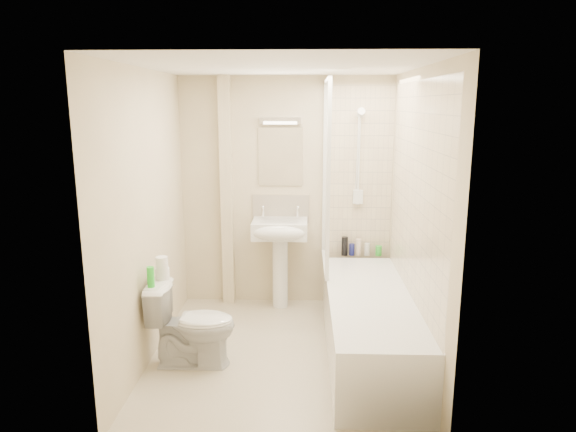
{
  "coord_description": "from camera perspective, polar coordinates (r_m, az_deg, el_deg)",
  "views": [
    {
      "loc": [
        0.19,
        -4.08,
        2.12
      ],
      "look_at": [
        0.05,
        0.2,
        1.18
      ],
      "focal_mm": 32.0,
      "sensor_mm": 36.0,
      "label": 1
    }
  ],
  "objects": [
    {
      "name": "strip_light",
      "position": [
        5.3,
        -0.86,
        10.54
      ],
      "size": [
        0.42,
        0.07,
        0.07
      ],
      "primitive_type": "cube",
      "color": "silver",
      "rests_on": "wall_back"
    },
    {
      "name": "ceiling",
      "position": [
        4.09,
        -0.86,
        16.3
      ],
      "size": [
        2.2,
        2.5,
        0.02
      ],
      "primitive_type": "cube",
      "color": "white",
      "rests_on": "wall_back"
    },
    {
      "name": "toilet_roll_upper",
      "position": [
        4.32,
        -13.85,
        -5.11
      ],
      "size": [
        0.1,
        0.1,
        0.11
      ],
      "primitive_type": "cylinder",
      "color": "white",
      "rests_on": "toilet_roll_lower"
    },
    {
      "name": "shower_fixture",
      "position": [
        5.33,
        7.88,
        6.08
      ],
      "size": [
        0.1,
        0.16,
        0.99
      ],
      "color": "white",
      "rests_on": "wall_back"
    },
    {
      "name": "bottle_cream",
      "position": [
        5.47,
        7.84,
        -3.45
      ],
      "size": [
        0.06,
        0.06,
        0.18
      ],
      "primitive_type": "cylinder",
      "color": "beige",
      "rests_on": "bathtub"
    },
    {
      "name": "wall_back",
      "position": [
        5.41,
        -0.2,
        2.58
      ],
      "size": [
        2.2,
        0.02,
        2.4
      ],
      "primitive_type": "cube",
      "color": "beige",
      "rests_on": "ground"
    },
    {
      "name": "bathtub",
      "position": [
        4.51,
        8.99,
        -11.72
      ],
      "size": [
        0.7,
        2.1,
        0.55
      ],
      "color": "white",
      "rests_on": "ground"
    },
    {
      "name": "toilet_roll_lower",
      "position": [
        4.38,
        -13.79,
        -6.2
      ],
      "size": [
        0.12,
        0.12,
        0.09
      ],
      "primitive_type": "cylinder",
      "color": "white",
      "rests_on": "toilet"
    },
    {
      "name": "tile_back",
      "position": [
        5.39,
        7.82,
        4.85
      ],
      "size": [
        0.7,
        0.01,
        1.75
      ],
      "primitive_type": "cube",
      "color": "beige",
      "rests_on": "wall_back"
    },
    {
      "name": "wall_right",
      "position": [
        4.28,
        14.08,
        -0.43
      ],
      "size": [
        0.02,
        2.5,
        2.4
      ],
      "primitive_type": "cube",
      "color": "beige",
      "rests_on": "ground"
    },
    {
      "name": "bottle_black_b",
      "position": [
        5.46,
        6.31,
        -3.34
      ],
      "size": [
        0.07,
        0.07,
        0.2
      ],
      "primitive_type": "cylinder",
      "color": "black",
      "rests_on": "bathtub"
    },
    {
      "name": "bottle_white_b",
      "position": [
        5.49,
        8.78,
        -3.68
      ],
      "size": [
        0.06,
        0.06,
        0.13
      ],
      "primitive_type": "cylinder",
      "color": "silver",
      "rests_on": "bathtub"
    },
    {
      "name": "shower_screen",
      "position": [
        4.92,
        4.28,
        4.52
      ],
      "size": [
        0.04,
        0.92,
        1.8
      ],
      "color": "white",
      "rests_on": "bathtub"
    },
    {
      "name": "green_bottle",
      "position": [
        4.2,
        -15.01,
        -6.57
      ],
      "size": [
        0.06,
        0.06,
        0.17
      ],
      "primitive_type": "cylinder",
      "color": "green",
      "rests_on": "toilet"
    },
    {
      "name": "floor",
      "position": [
        4.6,
        -0.76,
        -15.08
      ],
      "size": [
        2.5,
        2.5,
        0.0
      ],
      "primitive_type": "plane",
      "color": "beige",
      "rests_on": "ground"
    },
    {
      "name": "mirror",
      "position": [
        5.35,
        -0.83,
        6.58
      ],
      "size": [
        0.46,
        0.01,
        0.6
      ],
      "primitive_type": "cube",
      "color": "white",
      "rests_on": "wall_back"
    },
    {
      "name": "tile_right",
      "position": [
        4.24,
        14.05,
        2.57
      ],
      "size": [
        0.01,
        2.1,
        1.75
      ],
      "primitive_type": "cube",
      "color": "beige",
      "rests_on": "wall_right"
    },
    {
      "name": "pedestal_sink",
      "position": [
        5.27,
        -0.92,
        -2.58
      ],
      "size": [
        0.56,
        0.5,
        1.08
      ],
      "color": "white",
      "rests_on": "ground"
    },
    {
      "name": "bottle_blue",
      "position": [
        5.47,
        7.11,
        -3.71
      ],
      "size": [
        0.06,
        0.06,
        0.12
      ],
      "primitive_type": "cylinder",
      "color": "navy",
      "rests_on": "bathtub"
    },
    {
      "name": "splashback",
      "position": [
        5.43,
        -0.81,
        0.8
      ],
      "size": [
        0.6,
        0.02,
        0.3
      ],
      "primitive_type": "cube",
      "color": "beige",
      "rests_on": "wall_back"
    },
    {
      "name": "pipe_boxing",
      "position": [
        5.41,
        -6.81,
        2.49
      ],
      "size": [
        0.12,
        0.12,
        2.4
      ],
      "primitive_type": "cube",
      "color": "beige",
      "rests_on": "ground"
    },
    {
      "name": "bottle_green",
      "position": [
        5.51,
        10.03,
        -3.82
      ],
      "size": [
        0.07,
        0.07,
        0.1
      ],
      "primitive_type": "cylinder",
      "color": "green",
      "rests_on": "bathtub"
    },
    {
      "name": "toilet",
      "position": [
        4.37,
        -10.57,
        -11.71
      ],
      "size": [
        0.4,
        0.7,
        0.7
      ],
      "primitive_type": "imported",
      "rotation": [
        0.0,
        0.0,
        1.58
      ],
      "color": "white",
      "rests_on": "ground"
    },
    {
      "name": "wall_left",
      "position": [
        4.37,
        -15.36,
        -0.22
      ],
      "size": [
        0.02,
        2.5,
        2.4
      ],
      "primitive_type": "cube",
      "color": "beige",
      "rests_on": "ground"
    }
  ]
}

